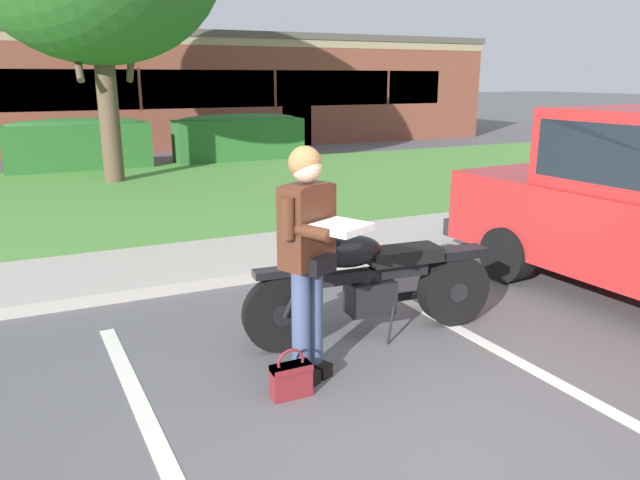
{
  "coord_description": "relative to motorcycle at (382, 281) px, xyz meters",
  "views": [
    {
      "loc": [
        -2.06,
        -2.79,
        2.15
      ],
      "look_at": [
        -0.05,
        1.51,
        0.85
      ],
      "focal_mm": 33.52,
      "sensor_mm": 36.0,
      "label": 1
    }
  ],
  "objects": [
    {
      "name": "motorcycle",
      "position": [
        0.0,
        0.0,
        0.0
      ],
      "size": [
        2.24,
        0.82,
        1.18
      ],
      "color": "black",
      "rests_on": "ground"
    },
    {
      "name": "hedge_center_left",
      "position": [
        2.24,
        11.02,
        0.17
      ],
      "size": [
        3.33,
        0.9,
        1.24
      ],
      "color": "#286028",
      "rests_on": "ground"
    },
    {
      "name": "ground_plane",
      "position": [
        -0.43,
        -1.31,
        -0.48
      ],
      "size": [
        140.0,
        140.0,
        0.0
      ],
      "primitive_type": "plane",
      "color": "#565659"
    },
    {
      "name": "rider_person",
      "position": [
        -0.87,
        -0.45,
        0.53
      ],
      "size": [
        0.58,
        0.67,
        1.7
      ],
      "color": "black",
      "rests_on": "ground"
    },
    {
      "name": "stall_stripe_0",
      "position": [
        -2.04,
        -1.11,
        -0.48
      ],
      "size": [
        0.33,
        4.4,
        0.01
      ],
      "primitive_type": "cube",
      "rotation": [
        0.0,
        0.0,
        0.05
      ],
      "color": "silver",
      "rests_on": "ground"
    },
    {
      "name": "concrete_walk",
      "position": [
        -0.43,
        2.67,
        -0.44
      ],
      "size": [
        60.0,
        1.5,
        0.08
      ],
      "primitive_type": "cube",
      "color": "#ADA89E",
      "rests_on": "ground"
    },
    {
      "name": "hedge_left",
      "position": [
        -1.66,
        11.02,
        0.17
      ],
      "size": [
        3.22,
        0.9,
        1.24
      ],
      "color": "#286028",
      "rests_on": "ground"
    },
    {
      "name": "stall_stripe_1",
      "position": [
        0.72,
        -1.11,
        -0.48
      ],
      "size": [
        0.33,
        4.4,
        0.01
      ],
      "primitive_type": "cube",
      "rotation": [
        0.0,
        0.0,
        0.05
      ],
      "color": "silver",
      "rests_on": "ground"
    },
    {
      "name": "handbag",
      "position": [
        -1.1,
        -0.64,
        -0.34
      ],
      "size": [
        0.28,
        0.13,
        0.36
      ],
      "color": "maroon",
      "rests_on": "ground"
    },
    {
      "name": "brick_building",
      "position": [
        0.25,
        18.09,
        1.27
      ],
      "size": [
        24.28,
        8.7,
        3.49
      ],
      "color": "brown",
      "rests_on": "ground"
    },
    {
      "name": "curb_strip",
      "position": [
        -0.43,
        1.82,
        -0.42
      ],
      "size": [
        60.0,
        0.2,
        0.12
      ],
      "primitive_type": "cube",
      "color": "#ADA89E",
      "rests_on": "ground"
    },
    {
      "name": "grass_lawn",
      "position": [
        -0.43,
        7.24,
        -0.45
      ],
      "size": [
        60.0,
        7.63,
        0.06
      ],
      "primitive_type": "cube",
      "color": "#518E3D",
      "rests_on": "ground"
    }
  ]
}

